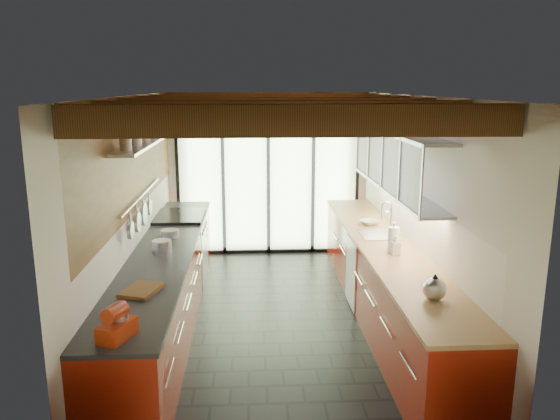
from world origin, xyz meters
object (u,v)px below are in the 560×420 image
object	(u,v)px
stand_mixer	(117,324)
kettle	(435,288)
bowl	(370,222)
paper_towel	(393,240)
soap_bottle	(396,245)

from	to	relation	value
stand_mixer	kettle	world-z (taller)	stand_mixer
kettle	bowl	world-z (taller)	kettle
paper_towel	soap_bottle	world-z (taller)	paper_towel
stand_mixer	kettle	size ratio (longest dim) A/B	1.23
paper_towel	bowl	size ratio (longest dim) A/B	1.37
paper_towel	bowl	bearing A→B (deg)	90.00
soap_bottle	bowl	size ratio (longest dim) A/B	0.86
stand_mixer	bowl	distance (m)	4.05
paper_towel	soap_bottle	xyz separation A→B (m)	(0.00, -0.09, -0.03)
stand_mixer	paper_towel	bearing A→B (deg)	37.67
paper_towel	stand_mixer	bearing A→B (deg)	-142.33
kettle	bowl	distance (m)	2.56
stand_mixer	bowl	size ratio (longest dim) A/B	1.41
soap_bottle	stand_mixer	bearing A→B (deg)	-143.69
paper_towel	soap_bottle	distance (m)	0.10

